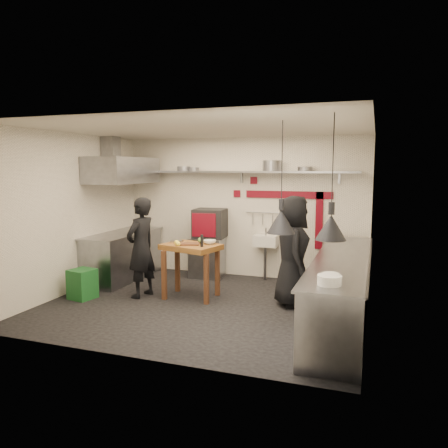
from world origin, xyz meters
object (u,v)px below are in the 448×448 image
(prep_table, at_px, (191,271))
(chef_left, at_px, (141,248))
(oven_stand, at_px, (207,257))
(combi_oven, at_px, (210,223))
(chef_right, at_px, (293,251))
(green_bin, at_px, (82,284))

(prep_table, xyz_separation_m, chef_left, (-0.82, -0.23, 0.39))
(oven_stand, distance_m, combi_oven, 0.69)
(chef_right, bearing_deg, oven_stand, 38.80)
(green_bin, bearing_deg, chef_right, 13.56)
(prep_table, height_order, chef_right, chef_right)
(chef_right, bearing_deg, chef_left, 80.47)
(combi_oven, relative_size, prep_table, 0.67)
(green_bin, bearing_deg, oven_stand, 55.40)
(prep_table, bearing_deg, chef_left, -149.94)
(combi_oven, xyz_separation_m, green_bin, (-1.49, -2.14, -0.84))
(prep_table, bearing_deg, combi_oven, 113.37)
(green_bin, height_order, chef_left, chef_left)
(combi_oven, relative_size, chef_right, 0.35)
(oven_stand, bearing_deg, combi_oven, 36.17)
(combi_oven, distance_m, chef_left, 1.82)
(green_bin, bearing_deg, combi_oven, 55.08)
(chef_left, height_order, chef_right, chef_right)
(chef_right, bearing_deg, prep_table, 77.14)
(combi_oven, distance_m, prep_table, 1.62)
(oven_stand, xyz_separation_m, prep_table, (0.27, -1.43, 0.06))
(green_bin, relative_size, prep_table, 0.54)
(combi_oven, height_order, green_bin, combi_oven)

